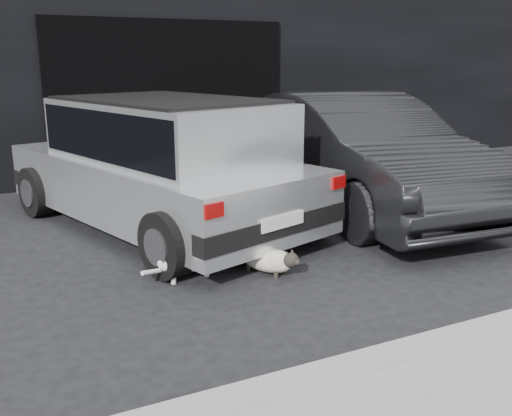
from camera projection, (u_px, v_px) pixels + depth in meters
name	position (u px, v px, depth m)	size (l,w,h in m)	color
ground	(203.00, 257.00, 5.88)	(80.00, 80.00, 0.00)	black
building_facade	(136.00, 30.00, 10.88)	(34.00, 4.00, 5.00)	black
garage_opening	(171.00, 101.00, 9.44)	(4.00, 0.10, 2.60)	black
curb	(466.00, 339.00, 4.04)	(18.00, 0.25, 0.12)	gray
silver_hatchback	(162.00, 158.00, 6.70)	(3.02, 4.57, 1.55)	silver
second_car	(355.00, 153.00, 7.56)	(1.64, 4.69, 1.55)	black
cat_siamese	(271.00, 260.00, 5.41)	(0.51, 0.73, 0.28)	beige
cat_white	(190.00, 257.00, 5.30)	(0.85, 0.35, 0.40)	silver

